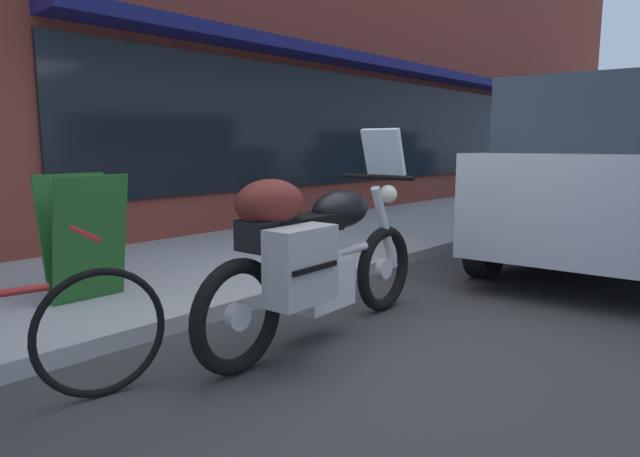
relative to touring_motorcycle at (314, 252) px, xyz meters
name	(u,v)px	position (x,y,z in m)	size (l,w,h in m)	color
ground_plane	(378,335)	(0.39, -0.23, -0.61)	(80.00, 80.00, 0.00)	#373737
storefront_building	(430,17)	(7.78, 3.80, 3.26)	(22.77, 0.90, 7.93)	brown
sidewalk_curb	(526,201)	(9.39, 2.23, -0.55)	(30.00, 2.81, 0.12)	#A2A2A2
touring_motorcycle	(314,252)	(0.00, 0.00, 0.00)	(2.21, 0.73, 1.41)	black
parked_minivan	(623,174)	(3.98, -0.85, 0.37)	(4.78, 2.39, 1.87)	#9EA3AD
sandwich_board_sign	(84,237)	(-0.68, 1.74, -0.01)	(0.55, 0.42, 0.95)	#1E511E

